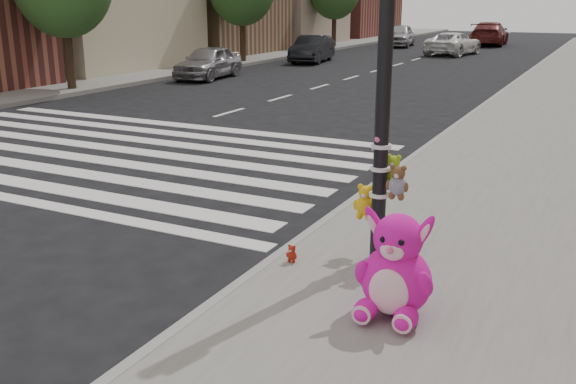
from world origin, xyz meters
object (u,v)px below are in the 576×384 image
Objects in this scene: red_teddy at (292,254)px; car_dark_far at (312,49)px; car_white_near at (453,44)px; signal_pole at (383,114)px; car_silver_far at (208,62)px; pink_bunny at (396,272)px.

car_dark_far is (-10.39, 22.94, 0.40)m from red_teddy.
car_white_near is (-5.29, 30.39, 0.37)m from red_teddy.
car_white_near is at bearing 101.99° from red_teddy.
car_silver_far is (-11.97, 14.50, -1.16)m from signal_pole.
signal_pole is 1.85m from pink_bunny.
car_silver_far is 16.40m from car_white_near.
car_dark_far is at bearing 115.49° from pink_bunny.
pink_bunny is 31.78m from car_white_near.
car_dark_far is (-11.80, 23.62, 0.07)m from pink_bunny.
car_white_near is (-6.09, 29.82, -1.18)m from signal_pole.
red_teddy is at bearing -74.97° from car_dark_far.
car_silver_far reaches higher than pink_bunny.
signal_pole is 1.09× the size of car_silver_far.
signal_pole is 1.83m from red_teddy.
pink_bunny is 0.24× the size of car_white_near.
signal_pole reaches higher than car_dark_far.
red_teddy is 30.85m from car_white_near.
signal_pole is 3.86× the size of pink_bunny.
car_silver_far is 7.91m from car_dark_far.
pink_bunny is at bearing -72.80° from car_dark_far.
red_teddy is 0.06× the size of car_silver_far.
car_white_near is (-6.69, 31.07, 0.05)m from pink_bunny.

